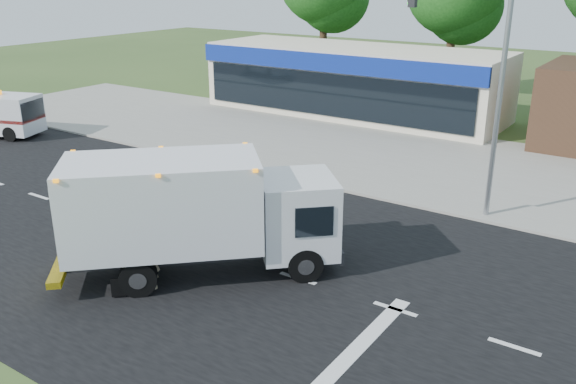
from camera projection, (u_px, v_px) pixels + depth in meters
The scene contains 9 objects.
ground at pixel (298, 279), 17.28m from camera, with size 120.00×120.00×0.00m, color #385123.
road_asphalt at pixel (298, 279), 17.28m from camera, with size 60.00×14.00×0.02m, color black.
sidewalk at pixel (413, 194), 23.65m from camera, with size 60.00×2.40×0.12m, color gray.
parking_apron at pixel (463, 160), 28.19m from camera, with size 60.00×9.00×0.02m, color gray.
lane_markings at pixel (313, 313), 15.51m from camera, with size 55.20×7.00×0.01m.
ems_box_truck at pixel (195, 208), 16.94m from camera, with size 7.35×7.16×3.48m.
emergency_worker at pixel (148, 259), 16.47m from camera, with size 0.73×0.71×1.80m.
retail_strip_mall at pixel (353, 80), 36.86m from camera, with size 18.00×6.20×4.00m.
traffic_signal_pole at pixel (482, 76), 20.29m from camera, with size 3.51×0.25×8.00m.
Camera 1 is at (8.39, -12.93, 8.21)m, focal length 38.00 mm.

